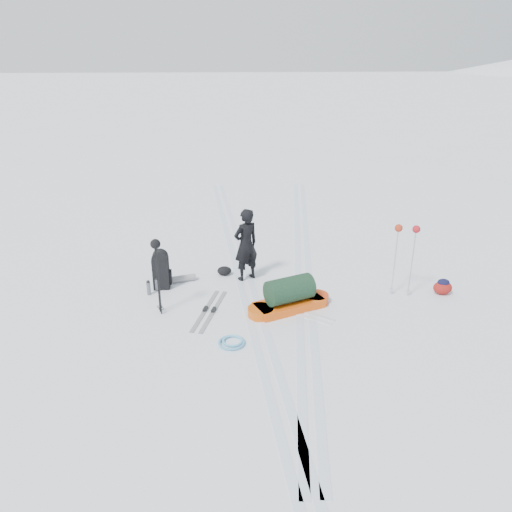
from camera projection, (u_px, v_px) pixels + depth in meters
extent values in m
plane|color=white|center=(250.00, 298.00, 10.05)|extent=(200.00, 200.00, 0.00)
cube|color=silver|center=(244.00, 298.00, 10.04)|extent=(1.40, 17.97, 0.01)
cube|color=silver|center=(256.00, 298.00, 10.06)|extent=(1.40, 17.97, 0.01)
cube|color=silver|center=(298.00, 258.00, 11.98)|extent=(2.09, 13.88, 0.01)
cube|color=silver|center=(308.00, 257.00, 11.99)|extent=(2.09, 13.88, 0.01)
imported|color=black|center=(246.00, 245.00, 10.58)|extent=(0.69, 0.63, 1.59)
cube|color=#E4510D|center=(289.00, 305.00, 9.61)|extent=(1.46, 1.03, 0.17)
cylinder|color=red|center=(316.00, 298.00, 9.86)|extent=(0.64, 0.64, 0.17)
cylinder|color=#D1520C|center=(261.00, 312.00, 9.35)|extent=(0.64, 0.64, 0.17)
cylinder|color=black|center=(290.00, 290.00, 9.48)|extent=(1.02, 0.80, 0.49)
cube|color=black|center=(161.00, 273.00, 10.35)|extent=(0.33, 0.24, 0.67)
cylinder|color=black|center=(160.00, 258.00, 10.21)|extent=(0.33, 0.23, 0.33)
cube|color=black|center=(170.00, 277.00, 10.41)|extent=(0.08, 0.17, 0.29)
cylinder|color=gray|center=(183.00, 278.00, 10.74)|extent=(0.55, 0.27, 0.14)
cylinder|color=black|center=(158.00, 279.00, 9.27)|extent=(0.03, 0.03, 1.39)
cylinder|color=black|center=(159.00, 281.00, 9.19)|extent=(0.03, 0.03, 1.39)
torus|color=black|center=(160.00, 307.00, 9.50)|extent=(0.12, 0.12, 0.01)
torus|color=black|center=(161.00, 309.00, 9.42)|extent=(0.12, 0.12, 0.01)
sphere|color=black|center=(155.00, 244.00, 8.95)|extent=(0.18, 0.18, 0.18)
cylinder|color=#B8BCBF|center=(395.00, 262.00, 9.94)|extent=(0.03, 0.03, 1.41)
cylinder|color=#ACAEB3|center=(412.00, 264.00, 9.88)|extent=(0.03, 0.03, 1.41)
torus|color=#AAACB1|center=(391.00, 289.00, 10.17)|extent=(0.11, 0.11, 0.01)
torus|color=#B2B4BA|center=(408.00, 291.00, 10.12)|extent=(0.11, 0.11, 0.01)
sphere|color=maroon|center=(399.00, 228.00, 9.66)|extent=(0.15, 0.15, 0.15)
sphere|color=maroon|center=(416.00, 229.00, 9.60)|extent=(0.15, 0.15, 0.15)
cube|color=#9B9FA3|center=(214.00, 311.00, 9.54)|extent=(0.54, 1.62, 0.01)
cube|color=#989BA0|center=(205.00, 310.00, 9.57)|extent=(0.54, 1.62, 0.01)
cube|color=black|center=(214.00, 310.00, 9.53)|extent=(0.11, 0.18, 0.05)
cube|color=black|center=(205.00, 309.00, 9.56)|extent=(0.11, 0.18, 0.05)
cube|color=silver|center=(293.00, 313.00, 9.47)|extent=(1.34, 1.01, 0.01)
cube|color=silver|center=(297.00, 309.00, 9.60)|extent=(1.34, 1.01, 0.01)
cube|color=black|center=(293.00, 312.00, 9.46)|extent=(0.17, 0.15, 0.04)
cube|color=black|center=(297.00, 308.00, 9.59)|extent=(0.17, 0.15, 0.04)
torus|color=#509AC2|center=(232.00, 343.00, 8.49)|extent=(0.49, 0.49, 0.05)
torus|color=#5CB3E0|center=(233.00, 341.00, 8.52)|extent=(0.38, 0.38, 0.04)
ellipsoid|color=maroon|center=(443.00, 288.00, 10.18)|extent=(0.38, 0.29, 0.28)
ellipsoid|color=black|center=(443.00, 282.00, 10.13)|extent=(0.24, 0.20, 0.13)
cylinder|color=slate|center=(149.00, 289.00, 10.14)|extent=(0.09, 0.09, 0.28)
cylinder|color=#5D5E65|center=(157.00, 285.00, 10.33)|extent=(0.09, 0.09, 0.26)
cylinder|color=black|center=(148.00, 282.00, 10.08)|extent=(0.07, 0.07, 0.03)
cylinder|color=black|center=(156.00, 278.00, 10.27)|extent=(0.07, 0.07, 0.03)
ellipsoid|color=black|center=(224.00, 271.00, 11.04)|extent=(0.36, 0.30, 0.20)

